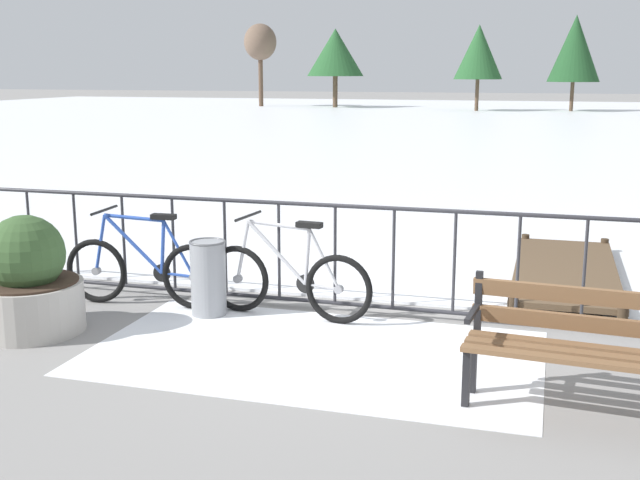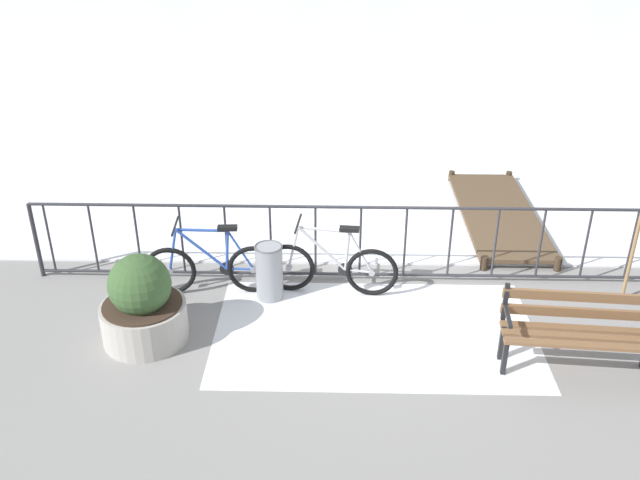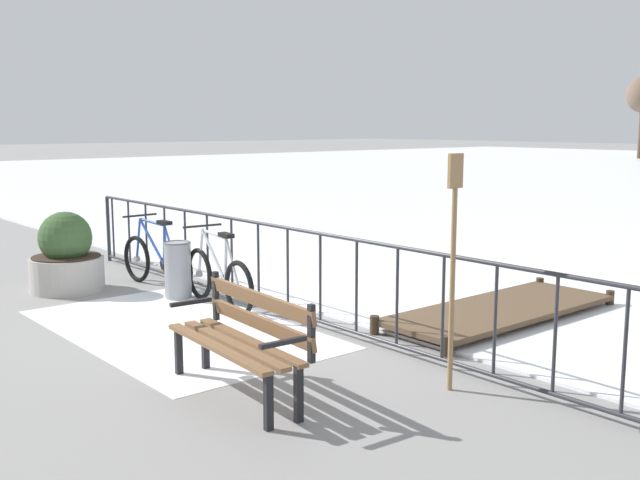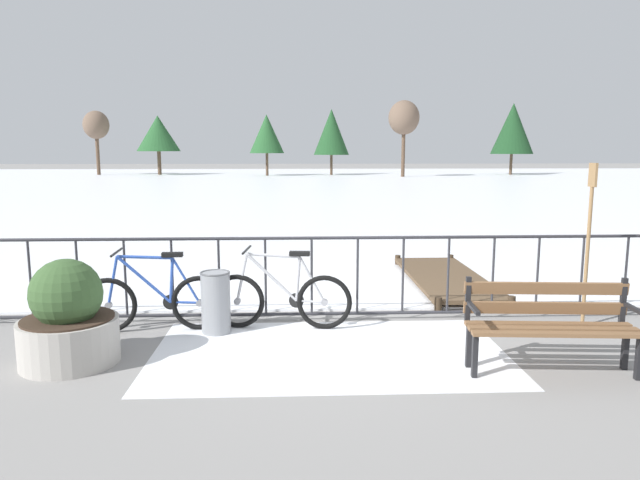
# 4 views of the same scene
# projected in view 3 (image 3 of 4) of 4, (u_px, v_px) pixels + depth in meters

# --- Properties ---
(ground_plane) EXTENTS (160.00, 160.00, 0.00)m
(ground_plane) POSITION_uv_depth(u_px,v_px,m) (273.00, 313.00, 8.77)
(ground_plane) COLOR gray
(snow_patch) EXTENTS (3.73, 2.17, 0.01)m
(snow_patch) POSITION_uv_depth(u_px,v_px,m) (177.00, 328.00, 8.11)
(snow_patch) COLOR white
(snow_patch) RESTS_ON ground
(railing_fence) EXTENTS (9.06, 0.06, 1.07)m
(railing_fence) POSITION_uv_depth(u_px,v_px,m) (273.00, 267.00, 8.68)
(railing_fence) COLOR #2D2D33
(railing_fence) RESTS_ON ground
(bicycle_near_railing) EXTENTS (1.71, 0.52, 0.97)m
(bicycle_near_railing) POSITION_uv_depth(u_px,v_px,m) (218.00, 278.00, 9.00)
(bicycle_near_railing) COLOR black
(bicycle_near_railing) RESTS_ON ground
(bicycle_second) EXTENTS (1.71, 0.52, 0.97)m
(bicycle_second) POSITION_uv_depth(u_px,v_px,m) (157.00, 261.00, 10.10)
(bicycle_second) COLOR black
(bicycle_second) RESTS_ON ground
(park_bench) EXTENTS (1.63, 0.60, 0.89)m
(park_bench) POSITION_uv_depth(u_px,v_px,m) (243.00, 334.00, 6.08)
(park_bench) COLOR brown
(park_bench) RESTS_ON ground
(planter_with_shrub) EXTENTS (0.97, 0.97, 1.07)m
(planter_with_shrub) POSITION_uv_depth(u_px,v_px,m) (66.00, 258.00, 9.91)
(planter_with_shrub) COLOR #ADA8A0
(planter_with_shrub) RESTS_ON ground
(trash_bin) EXTENTS (0.35, 0.35, 0.73)m
(trash_bin) POSITION_uv_depth(u_px,v_px,m) (178.00, 270.00, 9.50)
(trash_bin) COLOR gray
(trash_bin) RESTS_ON ground
(oar_upright) EXTENTS (0.04, 0.16, 1.98)m
(oar_upright) POSITION_uv_depth(u_px,v_px,m) (453.00, 257.00, 6.07)
(oar_upright) COLOR #937047
(oar_upright) RESTS_ON ground
(wooden_dock) EXTENTS (1.10, 3.16, 0.20)m
(wooden_dock) POSITION_uv_depth(u_px,v_px,m) (501.00, 309.00, 8.48)
(wooden_dock) COLOR brown
(wooden_dock) RESTS_ON ground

